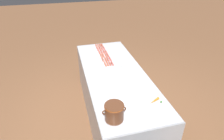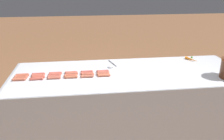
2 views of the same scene
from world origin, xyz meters
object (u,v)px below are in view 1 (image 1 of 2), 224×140
(hot_dog_10, at_px, (108,59))
(hot_dog_16, at_px, (106,60))
(hot_dog_9, at_px, (106,56))
(hot_dog_13, at_px, (100,49))
(hot_dog_23, at_px, (105,64))
(hot_dog_2, at_px, (106,52))
(hot_dog_15, at_px, (103,56))
(serving_spoon, at_px, (124,66))
(hot_dog_3, at_px, (108,55))
(bean_pot, at_px, (114,111))
(hot_dog_20, at_px, (99,52))
(hot_dog_1, at_px, (104,48))
(carrot, at_px, (154,101))
(hot_dog_6, at_px, (100,45))
(hot_dog_7, at_px, (102,48))
(hot_dog_5, at_px, (112,63))
(hot_dog_12, at_px, (98,45))
(hot_dog_0, at_px, (102,45))
(hot_dog_14, at_px, (102,52))
(hot_dog_17, at_px, (108,64))
(hot_dog_22, at_px, (103,60))
(hot_dog_4, at_px, (110,59))
(hot_dog_11, at_px, (110,64))
(hot_dog_21, at_px, (101,56))
(hot_dog_18, at_px, (96,46))
(hot_dog_8, at_px, (104,52))

(hot_dog_10, xyz_separation_m, hot_dog_16, (0.04, 0.01, 0.00))
(hot_dog_9, relative_size, hot_dog_13, 1.00)
(hot_dog_9, xyz_separation_m, hot_dog_23, (0.08, 0.32, 0.00))
(hot_dog_2, distance_m, hot_dog_15, 0.17)
(hot_dog_10, bearing_deg, serving_spoon, 127.18)
(hot_dog_3, bearing_deg, bean_pot, 78.75)
(hot_dog_15, height_order, hot_dog_20, same)
(hot_dog_1, bearing_deg, hot_dog_2, 90.69)
(bean_pot, distance_m, carrot, 0.57)
(hot_dog_16, bearing_deg, hot_dog_10, -168.45)
(hot_dog_2, relative_size, carrot, 0.76)
(hot_dog_6, relative_size, hot_dog_7, 1.00)
(hot_dog_6, height_order, hot_dog_7, same)
(hot_dog_3, distance_m, hot_dog_15, 0.08)
(hot_dog_5, relative_size, hot_dog_13, 1.00)
(hot_dog_6, xyz_separation_m, hot_dog_12, (0.04, 0.00, 0.00))
(hot_dog_0, bearing_deg, bean_pot, 81.45)
(hot_dog_0, xyz_separation_m, hot_dog_20, (0.12, 0.32, 0.00))
(hot_dog_7, bearing_deg, hot_dog_6, -90.77)
(hot_dog_14, bearing_deg, hot_dog_13, -89.37)
(hot_dog_6, distance_m, hot_dog_20, 0.33)
(hot_dog_17, distance_m, bean_pot, 1.24)
(hot_dog_12, distance_m, hot_dog_22, 0.63)
(hot_dog_15, bearing_deg, hot_dog_0, -99.80)
(hot_dog_10, relative_size, hot_dog_23, 1.00)
(hot_dog_4, height_order, bean_pot, bean_pot)
(hot_dog_11, height_order, carrot, carrot)
(hot_dog_0, xyz_separation_m, hot_dog_17, (0.08, 0.78, 0.00))
(hot_dog_21, bearing_deg, hot_dog_22, 88.78)
(hot_dog_13, bearing_deg, hot_dog_0, -115.91)
(hot_dog_11, xyz_separation_m, hot_dog_18, (0.08, -0.80, 0.00))
(hot_dog_22, height_order, serving_spoon, hot_dog_22)
(hot_dog_5, height_order, serving_spoon, hot_dog_5)
(hot_dog_12, distance_m, hot_dog_21, 0.48)
(hot_dog_6, relative_size, hot_dog_12, 1.00)
(hot_dog_1, xyz_separation_m, hot_dog_21, (0.12, 0.32, 0.00))
(hot_dog_17, bearing_deg, hot_dog_4, -117.80)
(hot_dog_1, bearing_deg, hot_dog_6, -76.19)
(hot_dog_23, bearing_deg, hot_dog_3, -110.51)
(hot_dog_2, height_order, hot_dog_7, same)
(serving_spoon, bearing_deg, hot_dog_9, -64.32)
(hot_dog_20, xyz_separation_m, serving_spoon, (-0.29, 0.59, -0.01))
(hot_dog_11, height_order, hot_dog_16, same)
(hot_dog_13, distance_m, hot_dog_14, 0.15)
(hot_dog_5, xyz_separation_m, hot_dog_7, (0.04, -0.64, 0.00))
(hot_dog_23, bearing_deg, hot_dog_14, -94.79)
(hot_dog_9, xyz_separation_m, hot_dog_14, (0.04, -0.16, 0.00))
(hot_dog_12, xyz_separation_m, hot_dog_15, (0.01, 0.47, 0.00))
(hot_dog_4, height_order, hot_dog_10, same)
(hot_dog_15, bearing_deg, hot_dog_8, -106.47)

